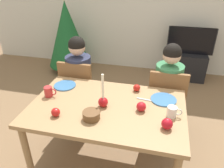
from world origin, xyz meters
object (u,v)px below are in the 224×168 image
Objects in this scene: person_left_child at (80,84)px; plate_left at (65,85)px; christmas_tree at (67,34)px; plate_right at (164,99)px; tv_stand at (187,66)px; apple_near_candle at (141,106)px; apple_far_edge at (137,88)px; chair_right at (166,100)px; apple_by_right_mug at (56,112)px; apple_by_left_plate at (167,124)px; tv at (191,41)px; bowl_walnuts at (91,115)px; chair_left at (79,89)px; mug_right at (172,112)px; mug_left at (49,92)px; dining_table at (107,113)px; person_right_child at (166,94)px; candle_centerpiece at (103,100)px.

person_left_child reaches higher than plate_left.
christmas_tree is 5.77× the size of plate_right.
plate_left is (-1.42, -2.05, 0.52)m from tv_stand.
apple_far_edge is (-0.08, 0.33, -0.01)m from apple_near_candle.
apple_by_right_mug is (-0.92, -0.85, 0.28)m from chair_right.
apple_by_left_plate is (1.05, -0.83, 0.23)m from person_left_child.
tv is 2.85m from apple_by_right_mug.
tv is 5.42× the size of bowl_walnuts.
apple_by_right_mug is (-0.69, -0.24, -0.00)m from apple_near_candle.
chair_left is 7.09× the size of mug_right.
christmas_tree reaches higher than apple_far_edge.
chair_left is at bearing 118.29° from bowl_walnuts.
plate_left is 1.83× the size of mug_left.
chair_left reaches higher than dining_table.
tv_stand is (1.41, 1.69, -0.27)m from chair_left.
plate_right is 2.70× the size of apple_by_left_plate.
apple_by_right_mug is (0.14, -0.85, 0.28)m from chair_left.
tv is at bearing 71.23° from apple_far_edge.
tv_stand is at bearing 71.22° from apple_far_edge.
tv_stand is at bearing 75.70° from apple_near_candle.
apple_by_right_mug reaches higher than dining_table.
chair_left is at bearing -129.85° from tv.
plate_left is at bearing 178.07° from plate_right.
person_left_child reaches higher than chair_right.
person_right_child is at bearing 19.96° from plate_left.
person_right_child is 1.73m from tv_stand.
chair_right reaches higher than apple_by_right_mug.
candle_centerpiece is (-0.03, -0.01, 0.15)m from dining_table.
mug_left reaches higher than apple_by_right_mug.
mug_left is (-1.12, -0.61, 0.23)m from person_right_child.
candle_centerpiece reaches higher than apple_by_left_plate.
tv reaches higher than bowl_walnuts.
mug_right is (1.09, -0.66, 0.23)m from person_left_child.
tv_stand is at bearing 82.06° from mug_right.
person_left_child is 1.36m from apple_by_left_plate.
apple_near_candle is at bearing 139.47° from apple_by_left_plate.
apple_by_right_mug is (0.14, -0.50, 0.03)m from plate_left.
chair_right is at bearing 42.81° from apple_by_right_mug.
bowl_walnuts is (0.45, -0.46, 0.03)m from plate_left.
chair_right is 6.18× the size of bowl_walnuts.
plate_right is at bearing 27.82° from apple_by_right_mug.
plate_left is 1.02m from plate_right.
tv is (0.00, 0.00, 0.47)m from tv_stand.
plate_right is at bearing 23.75° from candle_centerpiece.
plate_left is (-0.52, 0.25, 0.09)m from dining_table.
plate_right is at bearing 95.05° from apple_by_left_plate.
chair_right reaches higher than plate_right.
christmas_tree is 2.84m from mug_right.
dining_table is 1.19× the size of person_left_child.
chair_right is at bearing 93.22° from mug_right.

